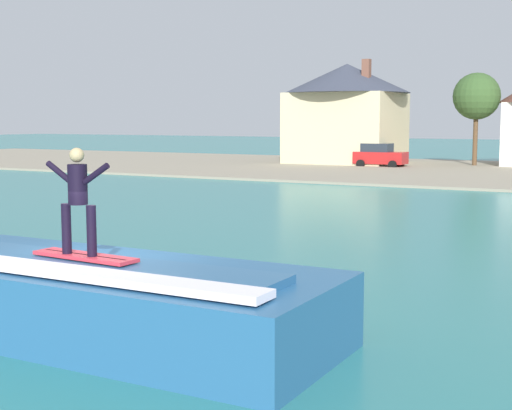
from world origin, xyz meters
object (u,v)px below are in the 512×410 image
Objects in this scene: car_near_shore at (380,155)px; tree_tall_bare at (477,97)px; surfboard at (85,256)px; house_with_chimney at (347,109)px; wave_crest at (101,299)px; surfer at (78,195)px.

car_near_shore is 8.74m from tree_tall_bare.
car_near_shore is at bearing 102.82° from surfboard.
car_near_shore is (-10.14, 44.57, -0.47)m from surfboard.
wave_crest is at bearing -73.30° from house_with_chimney.
house_with_chimney reaches higher than surfboard.
wave_crest is 1.82m from surfer.
surfboard is at bearing -85.35° from tree_tall_bare.
tree_tall_bare is at bearing 6.99° from house_with_chimney.
house_with_chimney is (-14.03, 47.71, 2.11)m from surfer.
surfer is at bearing -73.61° from house_with_chimney.
house_with_chimney is (-3.95, 3.07, 3.60)m from car_near_shore.
surfer is 0.46× the size of car_near_shore.
surfer is 0.17× the size of house_with_chimney.
car_near_shore is at bearing 103.05° from wave_crest.
tree_tall_bare is (-4.11, 48.65, 4.74)m from wave_crest.
car_near_shore is 0.37× the size of house_with_chimney.
surfer is (-0.19, -0.30, 1.79)m from wave_crest.
surfer is at bearing -122.86° from wave_crest.
surfer is (-0.06, -0.06, 1.03)m from surfboard.
house_with_chimney is at bearing 106.39° from surfer.
wave_crest is 49.05m from tree_tall_bare.
house_with_chimney reaches higher than wave_crest.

